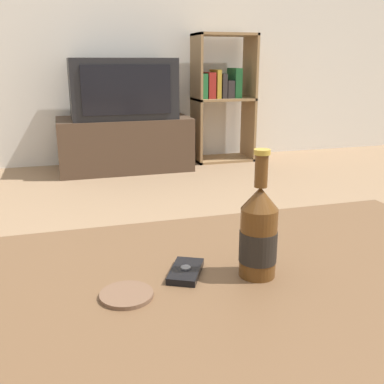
% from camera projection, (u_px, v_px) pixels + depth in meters
% --- Properties ---
extents(coffee_table, '(1.37, 0.75, 0.40)m').
position_uv_depth(coffee_table, '(208.00, 303.00, 0.92)').
color(coffee_table, brown).
rests_on(coffee_table, ground_plane).
extents(tv_stand, '(1.01, 0.49, 0.41)m').
position_uv_depth(tv_stand, '(125.00, 144.00, 3.51)').
color(tv_stand, '#4C3828').
rests_on(tv_stand, ground_plane).
extents(television, '(0.77, 0.47, 0.44)m').
position_uv_depth(television, '(122.00, 88.00, 3.38)').
color(television, black).
rests_on(television, tv_stand).
extents(bookshelf, '(0.49, 0.30, 1.04)m').
position_uv_depth(bookshelf, '(222.00, 94.00, 3.73)').
color(bookshelf, '#99754C').
rests_on(bookshelf, ground_plane).
extents(beer_bottle, '(0.08, 0.08, 0.26)m').
position_uv_depth(beer_bottle, '(259.00, 234.00, 0.90)').
color(beer_bottle, '#563314').
rests_on(beer_bottle, coffee_table).
extents(cell_phone, '(0.10, 0.12, 0.02)m').
position_uv_depth(cell_phone, '(186.00, 271.00, 0.93)').
color(cell_phone, black).
rests_on(cell_phone, coffee_table).
extents(coaster, '(0.10, 0.10, 0.01)m').
position_uv_depth(coaster, '(126.00, 295.00, 0.84)').
color(coaster, brown).
rests_on(coaster, coffee_table).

